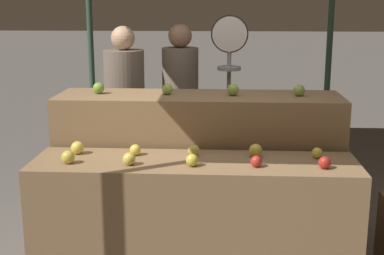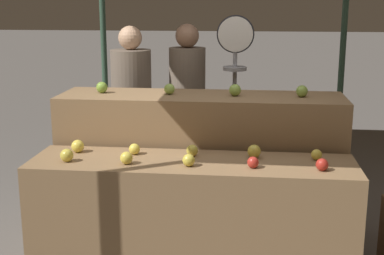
% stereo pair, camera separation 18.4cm
% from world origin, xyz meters
% --- Properties ---
extents(display_counter_front, '(2.10, 0.55, 0.81)m').
position_xyz_m(display_counter_front, '(0.00, 0.00, 0.41)').
color(display_counter_front, olive).
rests_on(display_counter_front, ground_plane).
extents(display_counter_back, '(2.10, 0.55, 1.14)m').
position_xyz_m(display_counter_back, '(0.00, 0.60, 0.57)').
color(display_counter_back, olive).
rests_on(display_counter_back, ground_plane).
extents(apple_front_0, '(0.08, 0.08, 0.08)m').
position_xyz_m(apple_front_0, '(-0.79, -0.10, 0.86)').
color(apple_front_0, gold).
rests_on(apple_front_0, display_counter_front).
extents(apple_front_1, '(0.08, 0.08, 0.08)m').
position_xyz_m(apple_front_1, '(-0.40, -0.11, 0.85)').
color(apple_front_1, yellow).
rests_on(apple_front_1, display_counter_front).
extents(apple_front_2, '(0.08, 0.08, 0.08)m').
position_xyz_m(apple_front_2, '(-0.01, -0.11, 0.85)').
color(apple_front_2, gold).
rests_on(apple_front_2, display_counter_front).
extents(apple_front_3, '(0.07, 0.07, 0.07)m').
position_xyz_m(apple_front_3, '(0.39, -0.10, 0.85)').
color(apple_front_3, '#B72D23').
rests_on(apple_front_3, display_counter_front).
extents(apple_front_4, '(0.08, 0.08, 0.08)m').
position_xyz_m(apple_front_4, '(0.80, -0.11, 0.85)').
color(apple_front_4, '#AD281E').
rests_on(apple_front_4, display_counter_front).
extents(apple_front_5, '(0.09, 0.09, 0.09)m').
position_xyz_m(apple_front_5, '(-0.79, 0.12, 0.86)').
color(apple_front_5, yellow).
rests_on(apple_front_5, display_counter_front).
extents(apple_front_6, '(0.07, 0.07, 0.07)m').
position_xyz_m(apple_front_6, '(-0.40, 0.11, 0.85)').
color(apple_front_6, yellow).
rests_on(apple_front_6, display_counter_front).
extents(apple_front_7, '(0.08, 0.08, 0.08)m').
position_xyz_m(apple_front_7, '(-0.01, 0.11, 0.85)').
color(apple_front_7, gold).
rests_on(apple_front_7, display_counter_front).
extents(apple_front_8, '(0.09, 0.09, 0.09)m').
position_xyz_m(apple_front_8, '(0.40, 0.12, 0.86)').
color(apple_front_8, gold).
rests_on(apple_front_8, display_counter_front).
extents(apple_front_9, '(0.07, 0.07, 0.07)m').
position_xyz_m(apple_front_9, '(0.80, 0.11, 0.85)').
color(apple_front_9, yellow).
rests_on(apple_front_9, display_counter_front).
extents(apple_back_0, '(0.09, 0.09, 0.09)m').
position_xyz_m(apple_back_0, '(-0.75, 0.61, 1.18)').
color(apple_back_0, '#7AA338').
rests_on(apple_back_0, display_counter_back).
extents(apple_back_1, '(0.08, 0.08, 0.08)m').
position_xyz_m(apple_back_1, '(-0.24, 0.60, 1.18)').
color(apple_back_1, '#8EB247').
rests_on(apple_back_1, display_counter_back).
extents(apple_back_2, '(0.09, 0.09, 0.09)m').
position_xyz_m(apple_back_2, '(0.25, 0.59, 1.18)').
color(apple_back_2, '#8EB247').
rests_on(apple_back_2, display_counter_back).
extents(apple_back_3, '(0.08, 0.08, 0.08)m').
position_xyz_m(apple_back_3, '(0.73, 0.60, 1.18)').
color(apple_back_3, '#8EB247').
rests_on(apple_back_3, display_counter_back).
extents(produce_scale, '(0.31, 0.20, 1.70)m').
position_xyz_m(produce_scale, '(0.23, 1.25, 1.26)').
color(produce_scale, '#99999E').
rests_on(produce_scale, ground_plane).
extents(person_vendor_at_scale, '(0.35, 0.35, 1.62)m').
position_xyz_m(person_vendor_at_scale, '(-0.21, 1.52, 0.94)').
color(person_vendor_at_scale, '#2D2D38').
rests_on(person_vendor_at_scale, ground_plane).
extents(person_customer_left, '(0.46, 0.46, 1.60)m').
position_xyz_m(person_customer_left, '(-0.71, 1.41, 0.92)').
color(person_customer_left, '#2D2D38').
rests_on(person_customer_left, ground_plane).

